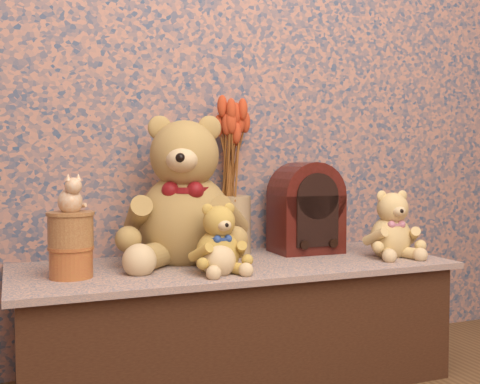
{
  "coord_description": "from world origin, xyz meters",
  "views": [
    {
      "loc": [
        -0.69,
        -0.54,
        0.74
      ],
      "look_at": [
        0.0,
        1.18,
        0.64
      ],
      "focal_mm": 42.98,
      "sensor_mm": 36.0,
      "label": 1
    }
  ],
  "objects_px": {
    "ceramic_vase": "(233,225)",
    "cat_figurine": "(70,193)",
    "teddy_large": "(185,184)",
    "cathedral_radio": "(306,207)",
    "teddy_small": "(391,221)",
    "biscuit_tin_lower": "(71,262)",
    "teddy_medium": "(218,235)"
  },
  "relations": [
    {
      "from": "ceramic_vase",
      "to": "cat_figurine",
      "type": "xyz_separation_m",
      "value": [
        -0.6,
        -0.24,
        0.14
      ]
    },
    {
      "from": "teddy_large",
      "to": "cathedral_radio",
      "type": "height_order",
      "value": "teddy_large"
    },
    {
      "from": "teddy_small",
      "to": "ceramic_vase",
      "type": "xyz_separation_m",
      "value": [
        -0.5,
        0.27,
        -0.02
      ]
    },
    {
      "from": "cat_figurine",
      "to": "teddy_large",
      "type": "bearing_deg",
      "value": 4.69
    },
    {
      "from": "biscuit_tin_lower",
      "to": "cat_figurine",
      "type": "xyz_separation_m",
      "value": [
        0.0,
        0.0,
        0.2
      ]
    },
    {
      "from": "teddy_small",
      "to": "biscuit_tin_lower",
      "type": "height_order",
      "value": "teddy_small"
    },
    {
      "from": "cathedral_radio",
      "to": "cat_figurine",
      "type": "relative_size",
      "value": 2.92
    },
    {
      "from": "teddy_large",
      "to": "teddy_small",
      "type": "relative_size",
      "value": 2.07
    },
    {
      "from": "cathedral_radio",
      "to": "ceramic_vase",
      "type": "height_order",
      "value": "cathedral_radio"
    },
    {
      "from": "ceramic_vase",
      "to": "biscuit_tin_lower",
      "type": "height_order",
      "value": "ceramic_vase"
    },
    {
      "from": "ceramic_vase",
      "to": "cat_figurine",
      "type": "distance_m",
      "value": 0.66
    },
    {
      "from": "teddy_medium",
      "to": "ceramic_vase",
      "type": "distance_m",
      "value": 0.36
    },
    {
      "from": "cathedral_radio",
      "to": "ceramic_vase",
      "type": "distance_m",
      "value": 0.28
    },
    {
      "from": "cat_figurine",
      "to": "teddy_medium",
      "type": "bearing_deg",
      "value": -24.54
    },
    {
      "from": "ceramic_vase",
      "to": "cat_figurine",
      "type": "relative_size",
      "value": 1.84
    },
    {
      "from": "teddy_large",
      "to": "ceramic_vase",
      "type": "xyz_separation_m",
      "value": [
        0.21,
        0.1,
        -0.16
      ]
    },
    {
      "from": "teddy_medium",
      "to": "cat_figurine",
      "type": "xyz_separation_m",
      "value": [
        -0.43,
        0.08,
        0.13
      ]
    },
    {
      "from": "teddy_small",
      "to": "biscuit_tin_lower",
      "type": "xyz_separation_m",
      "value": [
        -1.1,
        0.03,
        -0.08
      ]
    },
    {
      "from": "teddy_small",
      "to": "cat_figurine",
      "type": "xyz_separation_m",
      "value": [
        -1.1,
        0.03,
        0.12
      ]
    },
    {
      "from": "teddy_large",
      "to": "teddy_medium",
      "type": "height_order",
      "value": "teddy_large"
    },
    {
      "from": "teddy_medium",
      "to": "biscuit_tin_lower",
      "type": "relative_size",
      "value": 1.84
    },
    {
      "from": "cathedral_radio",
      "to": "biscuit_tin_lower",
      "type": "distance_m",
      "value": 0.89
    },
    {
      "from": "teddy_large",
      "to": "cat_figurine",
      "type": "relative_size",
      "value": 4.56
    },
    {
      "from": "biscuit_tin_lower",
      "to": "teddy_medium",
      "type": "bearing_deg",
      "value": -10.42
    },
    {
      "from": "teddy_small",
      "to": "teddy_medium",
      "type": "bearing_deg",
      "value": -167.13
    },
    {
      "from": "cathedral_radio",
      "to": "ceramic_vase",
      "type": "bearing_deg",
      "value": 165.8
    },
    {
      "from": "teddy_large",
      "to": "ceramic_vase",
      "type": "height_order",
      "value": "teddy_large"
    },
    {
      "from": "teddy_large",
      "to": "teddy_small",
      "type": "bearing_deg",
      "value": 8.8
    },
    {
      "from": "teddy_large",
      "to": "biscuit_tin_lower",
      "type": "height_order",
      "value": "teddy_large"
    },
    {
      "from": "teddy_medium",
      "to": "cat_figurine",
      "type": "distance_m",
      "value": 0.45
    },
    {
      "from": "teddy_small",
      "to": "cat_figurine",
      "type": "height_order",
      "value": "cat_figurine"
    },
    {
      "from": "biscuit_tin_lower",
      "to": "cat_figurine",
      "type": "bearing_deg",
      "value": 0.0
    }
  ]
}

